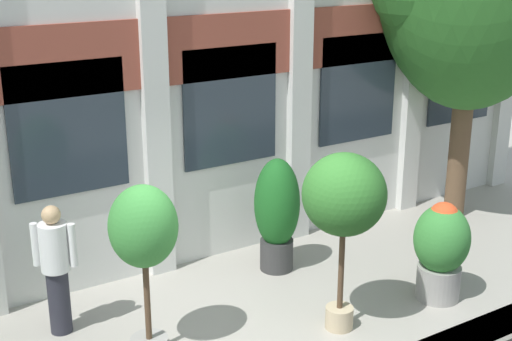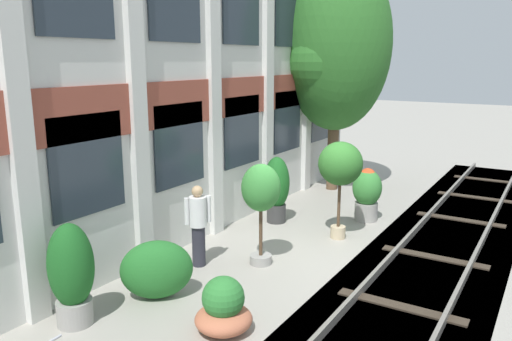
{
  "view_description": "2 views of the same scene",
  "coord_description": "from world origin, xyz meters",
  "px_view_note": "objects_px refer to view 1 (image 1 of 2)",
  "views": [
    {
      "loc": [
        -3.81,
        -5.99,
        4.53
      ],
      "look_at": [
        0.53,
        0.85,
        1.87
      ],
      "focal_mm": 50.0,
      "sensor_mm": 36.0,
      "label": 1
    },
    {
      "loc": [
        -8.97,
        -4.12,
        3.97
      ],
      "look_at": [
        -0.97,
        0.82,
        1.87
      ],
      "focal_mm": 35.0,
      "sensor_mm": 36.0,
      "label": 2
    }
  ],
  "objects_px": {
    "potted_plant_ribbed_drum": "(441,246)",
    "potted_plant_low_pan": "(144,234)",
    "resident_by_doorway": "(56,266)",
    "potted_plant_terracotta_small": "(344,199)",
    "potted_plant_stone_basin": "(277,211)"
  },
  "relations": [
    {
      "from": "potted_plant_ribbed_drum",
      "to": "resident_by_doorway",
      "type": "relative_size",
      "value": 0.83
    },
    {
      "from": "potted_plant_stone_basin",
      "to": "potted_plant_ribbed_drum",
      "type": "distance_m",
      "value": 2.28
    },
    {
      "from": "potted_plant_low_pan",
      "to": "potted_plant_stone_basin",
      "type": "bearing_deg",
      "value": 22.7
    },
    {
      "from": "potted_plant_ribbed_drum",
      "to": "potted_plant_low_pan",
      "type": "height_order",
      "value": "potted_plant_low_pan"
    },
    {
      "from": "potted_plant_low_pan",
      "to": "resident_by_doorway",
      "type": "relative_size",
      "value": 1.25
    },
    {
      "from": "potted_plant_terracotta_small",
      "to": "potted_plant_low_pan",
      "type": "xyz_separation_m",
      "value": [
        -2.18,
        0.74,
        -0.21
      ]
    },
    {
      "from": "potted_plant_stone_basin",
      "to": "potted_plant_low_pan",
      "type": "bearing_deg",
      "value": -157.3
    },
    {
      "from": "potted_plant_low_pan",
      "to": "resident_by_doorway",
      "type": "height_order",
      "value": "potted_plant_low_pan"
    },
    {
      "from": "potted_plant_low_pan",
      "to": "resident_by_doorway",
      "type": "bearing_deg",
      "value": 125.42
    },
    {
      "from": "potted_plant_terracotta_small",
      "to": "potted_plant_ribbed_drum",
      "type": "distance_m",
      "value": 1.83
    },
    {
      "from": "potted_plant_terracotta_small",
      "to": "resident_by_doorway",
      "type": "relative_size",
      "value": 1.37
    },
    {
      "from": "potted_plant_ribbed_drum",
      "to": "potted_plant_low_pan",
      "type": "bearing_deg",
      "value": 167.38
    },
    {
      "from": "resident_by_doorway",
      "to": "potted_plant_terracotta_small",
      "type": "bearing_deg",
      "value": 94.33
    },
    {
      "from": "potted_plant_stone_basin",
      "to": "resident_by_doorway",
      "type": "relative_size",
      "value": 1.02
    },
    {
      "from": "potted_plant_ribbed_drum",
      "to": "potted_plant_low_pan",
      "type": "distance_m",
      "value": 3.91
    }
  ]
}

